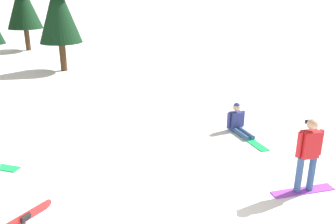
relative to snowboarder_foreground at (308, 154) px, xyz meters
name	(u,v)px	position (x,y,z in m)	size (l,w,h in m)	color
snowboarder_foreground	(308,154)	(0.00, 0.00, 0.00)	(1.52, 0.32, 1.77)	#993FD8
snowboarder_background	(239,123)	(-0.02, 3.56, -0.62)	(0.66, 1.85, 0.94)	#335184
loose_snowboard_near_left	(15,224)	(-6.18, 0.07, -0.80)	(1.36, 1.28, 0.26)	red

